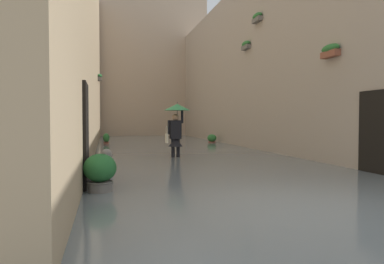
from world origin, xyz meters
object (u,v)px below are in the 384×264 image
object	(u,v)px
potted_plant_mid_right	(100,175)
mooring_bollard	(107,168)
potted_plant_far_right	(106,140)
person_wading	(176,122)
potted_plant_mid_left	(212,140)

from	to	relation	value
potted_plant_mid_right	mooring_bollard	xyz separation A→B (m)	(-0.12, -1.66, -0.08)
potted_plant_far_right	potted_plant_mid_right	bearing A→B (deg)	89.43
potted_plant_mid_right	potted_plant_far_right	bearing A→B (deg)	-90.57
potted_plant_far_right	mooring_bollard	size ratio (longest dim) A/B	0.91
person_wading	mooring_bollard	world-z (taller)	person_wading
potted_plant_mid_right	potted_plant_far_right	distance (m)	13.02
potted_plant_mid_right	potted_plant_far_right	size ratio (longest dim) A/B	1.16
person_wading	potted_plant_mid_left	world-z (taller)	person_wading
person_wading	potted_plant_mid_right	distance (m)	6.14
potted_plant_mid_left	potted_plant_far_right	bearing A→B (deg)	-0.82
potted_plant_mid_right	mooring_bollard	bearing A→B (deg)	-94.13
potted_plant_mid_right	mooring_bollard	world-z (taller)	potted_plant_mid_right
potted_plant_mid_left	potted_plant_far_right	distance (m)	5.78
potted_plant_far_right	person_wading	bearing A→B (deg)	107.27
potted_plant_far_right	mooring_bollard	distance (m)	11.35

